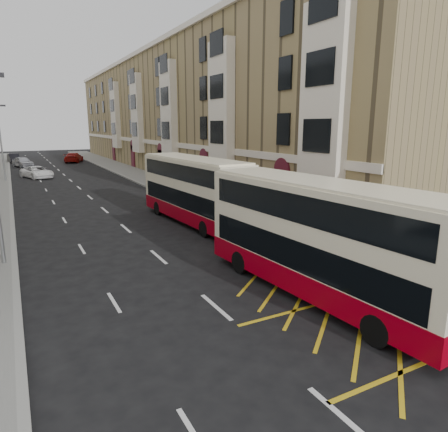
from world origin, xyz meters
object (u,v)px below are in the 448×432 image
street_lamp_far (1,139)px  car_red (74,158)px  double_decker_front (320,239)px  pedestrian_far (390,252)px  white_van (37,172)px  pedestrian_mid (371,242)px  car_silver (23,162)px  car_dark (14,158)px  double_decker_rear (194,190)px

street_lamp_far → car_red: street_lamp_far is taller
double_decker_front → pedestrian_far: size_ratio=5.93×
car_red → white_van: bearing=90.8°
pedestrian_mid → car_silver: 54.89m
car_dark → double_decker_rear: bearing=-86.8°
pedestrian_mid → car_dark: bearing=98.2°
double_decker_front → car_silver: bearing=93.8°
double_decker_front → car_silver: (-7.83, 55.23, -1.36)m
car_silver → car_dark: size_ratio=1.04×
street_lamp_far → double_decker_rear: size_ratio=0.76×
double_decker_front → pedestrian_mid: double_decker_front is taller
car_silver → car_dark: 9.09m
car_dark → car_red: 9.75m
street_lamp_far → pedestrian_mid: size_ratio=5.10×
pedestrian_far → white_van: 42.17m
double_decker_rear → car_red: 47.76m
street_lamp_far → white_van: (3.22, 2.00, -3.95)m
double_decker_rear → pedestrian_mid: (4.07, -10.51, -1.16)m
double_decker_front → car_dark: (-8.88, 64.26, -1.41)m
car_red → car_silver: bearing=51.9°
pedestrian_far → car_dark: (-12.69, 64.20, -0.33)m
street_lamp_far → car_red: bearing=64.8°
street_lamp_far → car_silver: (2.20, 16.35, -3.86)m
double_decker_rear → white_van: bearing=100.6°
double_decker_front → pedestrian_mid: (4.61, 1.77, -1.20)m
double_decker_rear → car_silver: (-8.37, 42.95, -1.32)m
double_decker_front → white_van: 41.46m
pedestrian_mid → car_silver: (-12.44, 53.46, -0.16)m
double_decker_front → car_silver: double_decker_front is taller
pedestrian_mid → car_red: 58.44m
street_lamp_far → pedestrian_far: (13.84, -38.81, -3.59)m
street_lamp_far → car_dark: bearing=87.4°
white_van → car_dark: 23.48m
pedestrian_mid → car_dark: pedestrian_mid is taller
street_lamp_far → car_dark: size_ratio=1.82×
street_lamp_far → car_silver: size_ratio=1.76×
double_decker_front → pedestrian_mid: bearing=16.7°
car_red → pedestrian_mid: bearing=114.8°
double_decker_rear → car_dark: size_ratio=2.38×
double_decker_rear → pedestrian_far: double_decker_rear is taller
double_decker_front → car_silver: 55.80m
double_decker_front → car_dark: size_ratio=2.43×
double_decker_front → white_van: bearing=95.2°
pedestrian_mid → car_dark: 63.93m
double_decker_front → pedestrian_far: bearing=-3.3°
white_van → car_red: (6.71, 19.15, 0.10)m
street_lamp_far → car_dark: street_lamp_far is taller
white_van → car_silver: bearing=74.1°
car_silver → pedestrian_far: bearing=-96.2°
double_decker_rear → car_dark: 52.85m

